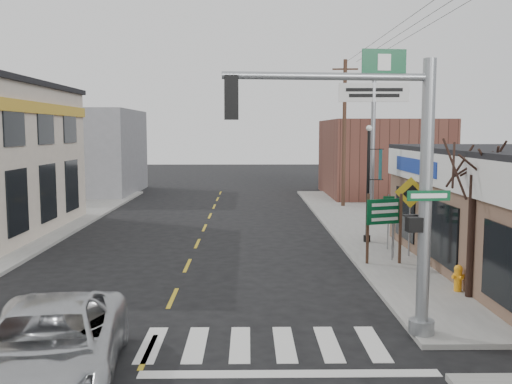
{
  "coord_description": "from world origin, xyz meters",
  "views": [
    {
      "loc": [
        2.19,
        -12.03,
        4.8
      ],
      "look_at": [
        2.44,
        6.59,
        2.8
      ],
      "focal_mm": 40.0,
      "sensor_mm": 36.0,
      "label": 1
    }
  ],
  "objects_px": {
    "lamp_post": "(370,175)",
    "traffic_signal_pole": "(393,168)",
    "suv": "(48,348)",
    "utility_pole_far": "(344,132)",
    "fire_hydrant": "(458,277)",
    "dance_center_sign": "(373,115)",
    "bare_tree": "(475,152)",
    "guide_sign": "(384,218)"
  },
  "relations": [
    {
      "from": "dance_center_sign",
      "to": "utility_pole_far",
      "type": "bearing_deg",
      "value": 93.52
    },
    {
      "from": "bare_tree",
      "to": "utility_pole_far",
      "type": "bearing_deg",
      "value": 90.91
    },
    {
      "from": "fire_hydrant",
      "to": "bare_tree",
      "type": "xyz_separation_m",
      "value": [
        0.12,
        -0.54,
        3.66
      ]
    },
    {
      "from": "fire_hydrant",
      "to": "lamp_post",
      "type": "relative_size",
      "value": 0.16
    },
    {
      "from": "suv",
      "to": "dance_center_sign",
      "type": "xyz_separation_m",
      "value": [
        9.94,
        18.13,
        4.82
      ]
    },
    {
      "from": "traffic_signal_pole",
      "to": "fire_hydrant",
      "type": "relative_size",
      "value": 8.24
    },
    {
      "from": "traffic_signal_pole",
      "to": "fire_hydrant",
      "type": "distance_m",
      "value": 5.65
    },
    {
      "from": "bare_tree",
      "to": "suv",
      "type": "bearing_deg",
      "value": -151.67
    },
    {
      "from": "suv",
      "to": "utility_pole_far",
      "type": "distance_m",
      "value": 27.2
    },
    {
      "from": "guide_sign",
      "to": "lamp_post",
      "type": "bearing_deg",
      "value": 66.63
    },
    {
      "from": "suv",
      "to": "fire_hydrant",
      "type": "relative_size",
      "value": 7.23
    },
    {
      "from": "dance_center_sign",
      "to": "fire_hydrant",
      "type": "bearing_deg",
      "value": -88.99
    },
    {
      "from": "lamp_post",
      "to": "guide_sign",
      "type": "bearing_deg",
      "value": -97.61
    },
    {
      "from": "suv",
      "to": "guide_sign",
      "type": "xyz_separation_m",
      "value": [
        8.52,
        9.45,
        0.97
      ]
    },
    {
      "from": "guide_sign",
      "to": "lamp_post",
      "type": "xyz_separation_m",
      "value": [
        0.3,
        3.99,
        1.23
      ]
    },
    {
      "from": "suv",
      "to": "utility_pole_far",
      "type": "height_order",
      "value": "utility_pole_far"
    },
    {
      "from": "guide_sign",
      "to": "lamp_post",
      "type": "height_order",
      "value": "lamp_post"
    },
    {
      "from": "guide_sign",
      "to": "lamp_post",
      "type": "relative_size",
      "value": 0.51
    },
    {
      "from": "utility_pole_far",
      "to": "traffic_signal_pole",
      "type": "bearing_deg",
      "value": -93.95
    },
    {
      "from": "guide_sign",
      "to": "fire_hydrant",
      "type": "distance_m",
      "value": 3.96
    },
    {
      "from": "suv",
      "to": "guide_sign",
      "type": "distance_m",
      "value": 12.76
    },
    {
      "from": "dance_center_sign",
      "to": "bare_tree",
      "type": "bearing_deg",
      "value": -88.43
    },
    {
      "from": "fire_hydrant",
      "to": "lamp_post",
      "type": "xyz_separation_m",
      "value": [
        -1.05,
        7.51,
        2.43
      ]
    },
    {
      "from": "traffic_signal_pole",
      "to": "guide_sign",
      "type": "xyz_separation_m",
      "value": [
        1.54,
        6.98,
        -2.21
      ]
    },
    {
      "from": "guide_sign",
      "to": "fire_hydrant",
      "type": "relative_size",
      "value": 3.17
    },
    {
      "from": "traffic_signal_pole",
      "to": "guide_sign",
      "type": "bearing_deg",
      "value": 71.85
    },
    {
      "from": "dance_center_sign",
      "to": "guide_sign",
      "type": "bearing_deg",
      "value": -97.95
    },
    {
      "from": "dance_center_sign",
      "to": "utility_pole_far",
      "type": "relative_size",
      "value": 0.81
    },
    {
      "from": "guide_sign",
      "to": "utility_pole_far",
      "type": "relative_size",
      "value": 0.28
    },
    {
      "from": "suv",
      "to": "bare_tree",
      "type": "relative_size",
      "value": 1.09
    },
    {
      "from": "fire_hydrant",
      "to": "utility_pole_far",
      "type": "relative_size",
      "value": 0.09
    },
    {
      "from": "lamp_post",
      "to": "traffic_signal_pole",
      "type": "bearing_deg",
      "value": -102.84
    },
    {
      "from": "dance_center_sign",
      "to": "bare_tree",
      "type": "distance_m",
      "value": 12.82
    },
    {
      "from": "suv",
      "to": "bare_tree",
      "type": "distance_m",
      "value": 11.85
    },
    {
      "from": "fire_hydrant",
      "to": "dance_center_sign",
      "type": "bearing_deg",
      "value": 89.65
    },
    {
      "from": "guide_sign",
      "to": "dance_center_sign",
      "type": "height_order",
      "value": "dance_center_sign"
    },
    {
      "from": "fire_hydrant",
      "to": "dance_center_sign",
      "type": "height_order",
      "value": "dance_center_sign"
    },
    {
      "from": "suv",
      "to": "fire_hydrant",
      "type": "distance_m",
      "value": 11.51
    },
    {
      "from": "fire_hydrant",
      "to": "dance_center_sign",
      "type": "xyz_separation_m",
      "value": [
        0.07,
        12.2,
        5.05
      ]
    },
    {
      "from": "suv",
      "to": "lamp_post",
      "type": "bearing_deg",
      "value": 48.76
    },
    {
      "from": "lamp_post",
      "to": "utility_pole_far",
      "type": "bearing_deg",
      "value": 82.42
    },
    {
      "from": "utility_pole_far",
      "to": "suv",
      "type": "bearing_deg",
      "value": -108.24
    }
  ]
}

